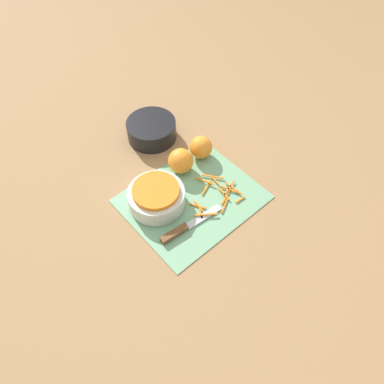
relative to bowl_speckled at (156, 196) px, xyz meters
The scene contains 8 objects.
ground_plane 0.11m from the bowl_speckled, 31.14° to the right, with size 4.00×4.00×0.00m, color #9E754C.
cutting_board 0.11m from the bowl_speckled, 31.14° to the right, with size 0.39×0.33×0.01m.
bowl_speckled is the anchor object (origin of this frame).
bowl_dark 0.30m from the bowl_speckled, 55.26° to the left, with size 0.17×0.17×0.07m.
knife 0.13m from the bowl_speckled, 94.45° to the right, with size 0.21×0.04×0.02m.
orange_left 0.24m from the bowl_speckled, 14.36° to the left, with size 0.08×0.08×0.08m.
orange_right 0.15m from the bowl_speckled, 21.26° to the left, with size 0.08×0.08×0.08m.
peel_pile 0.19m from the bowl_speckled, 31.67° to the right, with size 0.19×0.16×0.01m.
Camera 1 is at (-0.45, -0.51, 0.93)m, focal length 35.00 mm.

